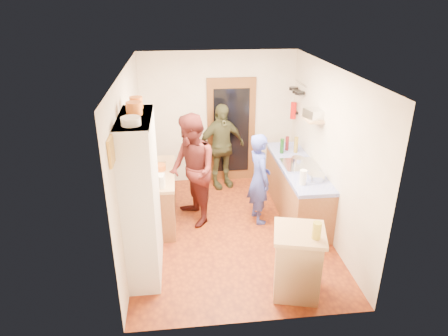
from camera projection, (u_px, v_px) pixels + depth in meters
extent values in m
cube|color=#8E3710|center=(231.00, 231.00, 6.53)|extent=(3.00, 4.00, 0.02)
cube|color=silver|center=(233.00, 68.00, 5.48)|extent=(3.00, 4.00, 0.02)
cube|color=silver|center=(218.00, 118.00, 7.83)|extent=(3.00, 0.02, 2.60)
cube|color=silver|center=(257.00, 228.00, 4.18)|extent=(3.00, 0.02, 2.60)
cube|color=silver|center=(130.00, 161.00, 5.85)|extent=(0.02, 4.00, 2.60)
cube|color=silver|center=(329.00, 152.00, 6.16)|extent=(0.02, 4.00, 2.60)
cube|color=brown|center=(231.00, 131.00, 7.92)|extent=(0.95, 0.06, 2.10)
cube|color=black|center=(231.00, 131.00, 7.89)|extent=(0.70, 0.02, 1.70)
cube|color=white|center=(142.00, 198.00, 5.22)|extent=(0.40, 1.20, 2.20)
cube|color=white|center=(134.00, 118.00, 4.79)|extent=(0.40, 1.14, 0.04)
cylinder|color=white|center=(131.00, 121.00, 4.45)|extent=(0.22, 0.22, 0.09)
cylinder|color=orange|center=(134.00, 108.00, 4.83)|extent=(0.19, 0.19, 0.16)
cylinder|color=orange|center=(136.00, 102.00, 5.10)|extent=(0.17, 0.17, 0.15)
cube|color=brown|center=(157.00, 198.00, 6.64)|extent=(0.60, 1.40, 0.85)
cube|color=tan|center=(155.00, 174.00, 6.46)|extent=(0.64, 1.44, 0.05)
cube|color=white|center=(156.00, 181.00, 5.94)|extent=(0.27, 0.20, 0.19)
cylinder|color=white|center=(151.00, 171.00, 6.29)|extent=(0.19, 0.19, 0.17)
cylinder|color=orange|center=(160.00, 167.00, 6.52)|extent=(0.23, 0.23, 0.09)
cube|color=tan|center=(157.00, 160.00, 6.88)|extent=(0.32, 0.24, 0.02)
cube|color=brown|center=(296.00, 190.00, 6.94)|extent=(0.60, 2.20, 0.84)
cube|color=#2332BD|center=(298.00, 166.00, 6.76)|extent=(0.62, 2.22, 0.06)
cube|color=silver|center=(299.00, 165.00, 6.67)|extent=(0.55, 0.58, 0.04)
cylinder|color=silver|center=(298.00, 161.00, 6.60)|extent=(0.21, 0.21, 0.14)
cylinder|color=#143F14|center=(282.00, 146.00, 7.17)|extent=(0.08, 0.08, 0.27)
cylinder|color=#591419|center=(287.00, 143.00, 7.31)|extent=(0.07, 0.07, 0.26)
cylinder|color=olive|center=(296.00, 145.00, 7.20)|extent=(0.09, 0.09, 0.29)
cylinder|color=white|center=(303.00, 177.00, 6.00)|extent=(0.14, 0.14, 0.23)
cylinder|color=silver|center=(316.00, 177.00, 6.17)|extent=(0.34, 0.34, 0.10)
cube|color=tan|center=(297.00, 264.00, 5.02)|extent=(0.67, 0.67, 0.86)
cube|color=tan|center=(300.00, 233.00, 4.84)|extent=(0.75, 0.75, 0.05)
cube|color=white|center=(296.00, 230.00, 4.89)|extent=(0.41, 0.36, 0.02)
cylinder|color=#AD9E2D|center=(317.00, 230.00, 4.66)|extent=(0.13, 0.13, 0.21)
cylinder|color=silver|center=(301.00, 84.00, 7.24)|extent=(0.02, 0.65, 0.02)
cylinder|color=black|center=(300.00, 93.00, 7.13)|extent=(0.18, 0.18, 0.05)
cylinder|color=black|center=(297.00, 92.00, 7.32)|extent=(0.16, 0.16, 0.05)
cylinder|color=black|center=(294.00, 89.00, 7.50)|extent=(0.17, 0.17, 0.05)
cube|color=tan|center=(313.00, 119.00, 6.40)|extent=(0.26, 0.42, 0.03)
cube|color=silver|center=(313.00, 114.00, 6.36)|extent=(0.29, 0.35, 0.15)
cube|color=black|center=(296.00, 113.00, 7.65)|extent=(0.06, 0.10, 0.04)
cylinder|color=red|center=(293.00, 110.00, 7.62)|extent=(0.11, 0.11, 0.32)
cube|color=gold|center=(111.00, 151.00, 4.14)|extent=(0.03, 0.25, 0.30)
imported|color=#3541A1|center=(261.00, 179.00, 6.52)|extent=(0.46, 0.62, 1.54)
imported|color=#461716|center=(193.00, 170.00, 6.47)|extent=(0.96, 1.08, 1.86)
imported|color=#383921|center=(222.00, 146.00, 7.70)|extent=(1.06, 0.71, 1.68)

